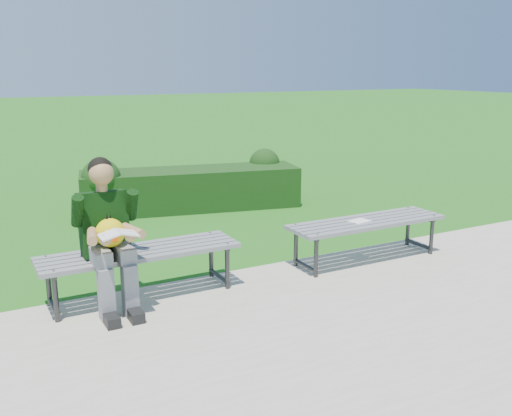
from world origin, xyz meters
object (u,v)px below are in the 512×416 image
hedge (189,186)px  bench_left (140,256)px  seated_boy (108,231)px  bench_right (367,225)px  paper_sheet (359,221)px

hedge → bench_left: (-1.68, -3.05, 0.07)m
hedge → seated_boy: 3.73m
bench_right → paper_sheet: size_ratio=7.28×
hedge → paper_sheet: 3.27m
bench_left → seated_boy: bearing=-162.3°
hedge → seated_boy: bearing=-122.2°
hedge → paper_sheet: bearing=-77.7°
bench_right → paper_sheet: bench_right is taller
bench_left → paper_sheet: bearing=-3.4°
hedge → bench_right: 3.29m
bench_left → bench_right: bearing=-3.3°
hedge → seated_boy: size_ratio=2.52×
seated_boy → bench_right: bearing=-0.9°
hedge → paper_sheet: hedge is taller
hedge → seated_boy: (-1.98, -3.14, 0.37)m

